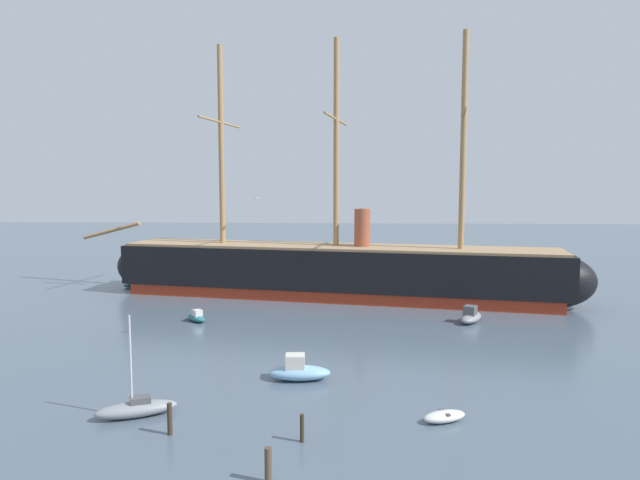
{
  "coord_description": "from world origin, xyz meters",
  "views": [
    {
      "loc": [
        4.0,
        -23.93,
        15.18
      ],
      "look_at": [
        1.24,
        34.8,
        9.41
      ],
      "focal_mm": 31.51,
      "sensor_mm": 36.0,
      "label": 1
    }
  ],
  "objects_px": {
    "motorboat_alongside_bow": "(197,317)",
    "seagull_in_flight": "(257,198)",
    "tall_ship": "(336,270)",
    "dinghy_distant_centre": "(344,279)",
    "mooring_piling_right_pair": "(170,419)",
    "sailboat_foreground_left": "(137,408)",
    "dinghy_foreground_right": "(444,416)",
    "dinghy_far_left": "(133,285)",
    "motorboat_alongside_stern": "(471,316)",
    "motorboat_near_centre": "(299,371)",
    "motorboat_far_right": "(536,293)",
    "mooring_piling_left_pair": "(302,428)",
    "mooring_piling_nearest": "(268,465)"
  },
  "relations": [
    {
      "from": "dinghy_distant_centre",
      "to": "motorboat_near_centre",
      "type": "bearing_deg",
      "value": -94.13
    },
    {
      "from": "dinghy_far_left",
      "to": "dinghy_distant_centre",
      "type": "xyz_separation_m",
      "value": [
        31.5,
        6.93,
        0.03
      ]
    },
    {
      "from": "tall_ship",
      "to": "dinghy_foreground_right",
      "type": "relative_size",
      "value": 22.01
    },
    {
      "from": "sailboat_foreground_left",
      "to": "motorboat_alongside_stern",
      "type": "height_order",
      "value": "sailboat_foreground_left"
    },
    {
      "from": "dinghy_far_left",
      "to": "tall_ship",
      "type": "bearing_deg",
      "value": -11.7
    },
    {
      "from": "sailboat_foreground_left",
      "to": "tall_ship",
      "type": "bearing_deg",
      "value": 72.81
    },
    {
      "from": "sailboat_foreground_left",
      "to": "motorboat_alongside_bow",
      "type": "distance_m",
      "value": 25.92
    },
    {
      "from": "mooring_piling_right_pair",
      "to": "sailboat_foreground_left",
      "type": "bearing_deg",
      "value": 139.95
    },
    {
      "from": "dinghy_far_left",
      "to": "sailboat_foreground_left",
      "type": "bearing_deg",
      "value": -68.59
    },
    {
      "from": "sailboat_foreground_left",
      "to": "mooring_piling_left_pair",
      "type": "height_order",
      "value": "sailboat_foreground_left"
    },
    {
      "from": "dinghy_foreground_right",
      "to": "motorboat_far_right",
      "type": "height_order",
      "value": "motorboat_far_right"
    },
    {
      "from": "mooring_piling_left_pair",
      "to": "mooring_piling_right_pair",
      "type": "bearing_deg",
      "value": 175.77
    },
    {
      "from": "motorboat_far_right",
      "to": "mooring_piling_right_pair",
      "type": "xyz_separation_m",
      "value": [
        -36.21,
        -43.12,
        0.33
      ]
    },
    {
      "from": "motorboat_alongside_stern",
      "to": "mooring_piling_nearest",
      "type": "height_order",
      "value": "motorboat_alongside_stern"
    },
    {
      "from": "dinghy_foreground_right",
      "to": "dinghy_far_left",
      "type": "height_order",
      "value": "dinghy_foreground_right"
    },
    {
      "from": "dinghy_far_left",
      "to": "mooring_piling_right_pair",
      "type": "distance_m",
      "value": 53.17
    },
    {
      "from": "sailboat_foreground_left",
      "to": "motorboat_alongside_bow",
      "type": "relative_size",
      "value": 2.07
    },
    {
      "from": "seagull_in_flight",
      "to": "dinghy_distant_centre",
      "type": "bearing_deg",
      "value": 77.95
    },
    {
      "from": "sailboat_foreground_left",
      "to": "mooring_piling_left_pair",
      "type": "xyz_separation_m",
      "value": [
        11.16,
        -3.14,
        0.27
      ]
    },
    {
      "from": "motorboat_alongside_bow",
      "to": "seagull_in_flight",
      "type": "relative_size",
      "value": 3.24
    },
    {
      "from": "sailboat_foreground_left",
      "to": "mooring_piling_nearest",
      "type": "distance_m",
      "value": 12.51
    },
    {
      "from": "motorboat_far_right",
      "to": "mooring_piling_left_pair",
      "type": "bearing_deg",
      "value": -122.71
    },
    {
      "from": "motorboat_far_right",
      "to": "dinghy_distant_centre",
      "type": "relative_size",
      "value": 1.52
    },
    {
      "from": "mooring_piling_left_pair",
      "to": "motorboat_alongside_bow",
      "type": "bearing_deg",
      "value": 116.01
    },
    {
      "from": "motorboat_alongside_stern",
      "to": "dinghy_far_left",
      "type": "relative_size",
      "value": 1.71
    },
    {
      "from": "sailboat_foreground_left",
      "to": "dinghy_foreground_right",
      "type": "distance_m",
      "value": 20.09
    },
    {
      "from": "motorboat_alongside_bow",
      "to": "mooring_piling_right_pair",
      "type": "distance_m",
      "value": 28.92
    },
    {
      "from": "dinghy_foreground_right",
      "to": "motorboat_near_centre",
      "type": "relative_size",
      "value": 0.65
    },
    {
      "from": "motorboat_alongside_stern",
      "to": "dinghy_foreground_right",
      "type": "bearing_deg",
      "value": -105.69
    },
    {
      "from": "dinghy_foreground_right",
      "to": "tall_ship",
      "type": "bearing_deg",
      "value": 101.01
    },
    {
      "from": "mooring_piling_right_pair",
      "to": "seagull_in_flight",
      "type": "relative_size",
      "value": 1.95
    },
    {
      "from": "dinghy_foreground_right",
      "to": "motorboat_far_right",
      "type": "bearing_deg",
      "value": 64.67
    },
    {
      "from": "motorboat_near_centre",
      "to": "dinghy_distant_centre",
      "type": "bearing_deg",
      "value": 85.87
    },
    {
      "from": "motorboat_near_centre",
      "to": "dinghy_far_left",
      "type": "xyz_separation_m",
      "value": [
        -28.2,
        38.79,
        -0.4
      ]
    },
    {
      "from": "dinghy_foreground_right",
      "to": "motorboat_alongside_stern",
      "type": "relative_size",
      "value": 0.65
    },
    {
      "from": "dinghy_foreground_right",
      "to": "motorboat_alongside_bow",
      "type": "xyz_separation_m",
      "value": [
        -23.03,
        25.62,
        0.12
      ]
    },
    {
      "from": "motorboat_far_right",
      "to": "motorboat_alongside_stern",
      "type": "bearing_deg",
      "value": -130.2
    },
    {
      "from": "mooring_piling_nearest",
      "to": "mooring_piling_right_pair",
      "type": "height_order",
      "value": "mooring_piling_right_pair"
    },
    {
      "from": "tall_ship",
      "to": "seagull_in_flight",
      "type": "relative_size",
      "value": 69.64
    },
    {
      "from": "dinghy_foreground_right",
      "to": "seagull_in_flight",
      "type": "bearing_deg",
      "value": 131.98
    },
    {
      "from": "dinghy_distant_centre",
      "to": "mooring_piling_nearest",
      "type": "relative_size",
      "value": 1.7
    },
    {
      "from": "tall_ship",
      "to": "motorboat_alongside_bow",
      "type": "height_order",
      "value": "tall_ship"
    },
    {
      "from": "tall_ship",
      "to": "mooring_piling_left_pair",
      "type": "bearing_deg",
      "value": -91.58
    },
    {
      "from": "motorboat_near_centre",
      "to": "mooring_piling_right_pair",
      "type": "distance_m",
      "value": 12.22
    },
    {
      "from": "sailboat_foreground_left",
      "to": "mooring_piling_right_pair",
      "type": "distance_m",
      "value": 3.97
    },
    {
      "from": "tall_ship",
      "to": "dinghy_distant_centre",
      "type": "height_order",
      "value": "tall_ship"
    },
    {
      "from": "motorboat_near_centre",
      "to": "dinghy_far_left",
      "type": "distance_m",
      "value": 47.96
    },
    {
      "from": "mooring_piling_right_pair",
      "to": "motorboat_near_centre",
      "type": "bearing_deg",
      "value": 54.78
    },
    {
      "from": "dinghy_distant_centre",
      "to": "dinghy_far_left",
      "type": "bearing_deg",
      "value": -167.59
    },
    {
      "from": "mooring_piling_nearest",
      "to": "motorboat_alongside_stern",
      "type": "bearing_deg",
      "value": 62.77
    }
  ]
}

